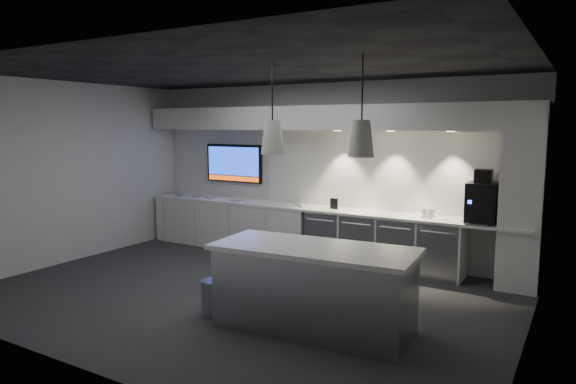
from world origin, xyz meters
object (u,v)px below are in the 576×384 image
Objects in this scene: island at (314,288)px; coffee_machine at (482,201)px; wall_tv at (234,163)px; bin at (214,297)px.

coffee_machine reaches higher than island.
coffee_machine is at bearing -3.09° from wall_tv.
island is at bearing 9.53° from bin.
wall_tv is at bearing 174.97° from coffee_machine.
wall_tv is 1.65× the size of coffee_machine.
island is (3.31, -3.00, -1.08)m from wall_tv.
island reaches higher than bin.
bin is 4.02m from coffee_machine.
island is 1.30m from bin.
bin is at bearing -132.40° from coffee_machine.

